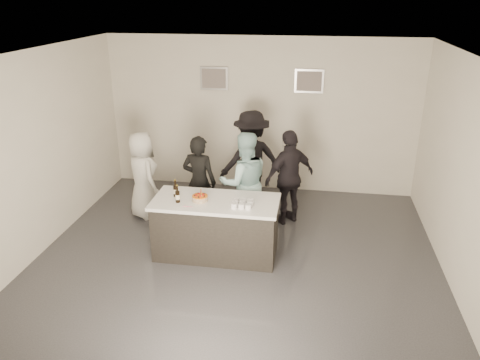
{
  "coord_description": "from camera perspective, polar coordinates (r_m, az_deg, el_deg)",
  "views": [
    {
      "loc": [
        1.02,
        -5.84,
        3.75
      ],
      "look_at": [
        0.0,
        0.5,
        1.15
      ],
      "focal_mm": 35.0,
      "sensor_mm": 36.0,
      "label": 1
    }
  ],
  "objects": [
    {
      "name": "wall_back",
      "position": [
        9.18,
        2.52,
        7.84
      ],
      "size": [
        6.0,
        0.04,
        3.0
      ],
      "primitive_type": "cube",
      "color": "silver",
      "rests_on": "ground"
    },
    {
      "name": "wall_left",
      "position": [
        7.44,
        -24.16,
        2.46
      ],
      "size": [
        0.04,
        6.0,
        3.0
      ],
      "primitive_type": "cube",
      "color": "silver",
      "rests_on": "ground"
    },
    {
      "name": "person_guest_left",
      "position": [
        8.3,
        -11.78,
        0.57
      ],
      "size": [
        0.88,
        0.88,
        1.55
      ],
      "primitive_type": "imported",
      "rotation": [
        0.0,
        0.0,
        2.36
      ],
      "color": "silver",
      "rests_on": "ground"
    },
    {
      "name": "beer_bottle_b",
      "position": [
        6.81,
        -7.64,
        -1.7
      ],
      "size": [
        0.07,
        0.07,
        0.26
      ],
      "primitive_type": "cylinder",
      "color": "black",
      "rests_on": "bar_counter"
    },
    {
      "name": "person_main_blue",
      "position": [
        7.61,
        0.52,
        -0.32
      ],
      "size": [
        1.0,
        0.89,
        1.71
      ],
      "primitive_type": "imported",
      "rotation": [
        0.0,
        0.0,
        3.5
      ],
      "color": "#9FCFD1",
      "rests_on": "ground"
    },
    {
      "name": "bar_counter",
      "position": [
        7.07,
        -2.93,
        -5.8
      ],
      "size": [
        1.86,
        0.86,
        0.9
      ],
      "primitive_type": "cube",
      "color": "white",
      "rests_on": "ground"
    },
    {
      "name": "candles",
      "position": [
        6.7,
        -6.27,
        -3.25
      ],
      "size": [
        0.24,
        0.08,
        0.01
      ],
      "primitive_type": "cube",
      "color": "pink",
      "rests_on": "bar_counter"
    },
    {
      "name": "wall_right",
      "position": [
        6.56,
        26.06,
        -0.36
      ],
      "size": [
        0.04,
        6.0,
        3.0
      ],
      "primitive_type": "cube",
      "color": "silver",
      "rests_on": "ground"
    },
    {
      "name": "beer_bottle_a",
      "position": [
        7.0,
        -7.88,
        -1.03
      ],
      "size": [
        0.07,
        0.07,
        0.26
      ],
      "primitive_type": "cylinder",
      "color": "black",
      "rests_on": "bar_counter"
    },
    {
      "name": "cake",
      "position": [
        6.86,
        -4.9,
        -2.24
      ],
      "size": [
        0.23,
        0.23,
        0.07
      ],
      "primitive_type": "cylinder",
      "color": "orange",
      "rests_on": "bar_counter"
    },
    {
      "name": "tumbler_cluster",
      "position": [
        6.68,
        0.3,
        -2.84
      ],
      "size": [
        0.3,
        0.3,
        0.08
      ],
      "primitive_type": "cube",
      "color": "#CB9513",
      "rests_on": "bar_counter"
    },
    {
      "name": "floor",
      "position": [
        7.01,
        -0.66,
        -10.28
      ],
      "size": [
        6.0,
        6.0,
        0.0
      ],
      "primitive_type": "plane",
      "color": "#3D3D42",
      "rests_on": "ground"
    },
    {
      "name": "picture_right",
      "position": [
        8.94,
        8.43,
        11.85
      ],
      "size": [
        0.54,
        0.04,
        0.44
      ],
      "primitive_type": "cube",
      "color": "#B2B2B7",
      "rests_on": "wall_back"
    },
    {
      "name": "wall_front",
      "position": [
        3.76,
        -8.84,
        -15.01
      ],
      "size": [
        6.0,
        0.04,
        3.0
      ],
      "primitive_type": "cube",
      "color": "silver",
      "rests_on": "ground"
    },
    {
      "name": "person_guest_back",
      "position": [
        8.5,
        1.38,
        2.5
      ],
      "size": [
        1.35,
        1.14,
        1.81
      ],
      "primitive_type": "imported",
      "rotation": [
        0.0,
        0.0,
        3.63
      ],
      "color": "black",
      "rests_on": "ground"
    },
    {
      "name": "person_guest_right",
      "position": [
        7.95,
        6.05,
        0.34
      ],
      "size": [
        1.0,
        0.93,
        1.65
      ],
      "primitive_type": "imported",
      "rotation": [
        0.0,
        0.0,
        3.84
      ],
      "color": "black",
      "rests_on": "ground"
    },
    {
      "name": "person_main_black",
      "position": [
        7.81,
        -4.97,
        -0.24
      ],
      "size": [
        0.63,
        0.47,
        1.6
      ],
      "primitive_type": "imported",
      "rotation": [
        0.0,
        0.0,
        2.99
      ],
      "color": "black",
      "rests_on": "ground"
    },
    {
      "name": "picture_left",
      "position": [
        9.15,
        -3.17,
        12.27
      ],
      "size": [
        0.54,
        0.04,
        0.44
      ],
      "primitive_type": "cube",
      "color": "#B2B2B7",
      "rests_on": "wall_back"
    },
    {
      "name": "ceiling",
      "position": [
        5.97,
        -0.79,
        14.83
      ],
      "size": [
        6.0,
        6.0,
        0.0
      ],
      "primitive_type": "plane",
      "rotation": [
        3.14,
        0.0,
        0.0
      ],
      "color": "white"
    }
  ]
}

